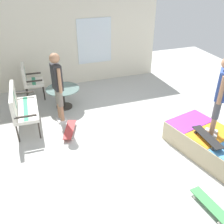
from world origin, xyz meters
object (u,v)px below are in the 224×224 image
person_watching (57,83)px  person_skater (221,93)px  skate_ramp (211,142)px  patio_chair_near_house (29,79)px  skateboard_spare (211,205)px  skateboard_by_bench (70,130)px  patio_table (63,94)px  skateboard_on_ramp (207,137)px  patio_bench (20,105)px

person_watching → person_skater: size_ratio=1.09×
skate_ramp → patio_chair_near_house: bearing=41.5°
patio_chair_near_house → person_skater: 5.15m
skateboard_spare → skateboard_by_bench: bearing=31.0°
patio_chair_near_house → skateboard_by_bench: size_ratio=1.24×
patio_table → skate_ramp: bearing=-138.8°
patio_chair_near_house → patio_table: patio_chair_near_house is taller
skate_ramp → skateboard_by_bench: bearing=58.2°
skateboard_on_ramp → skateboard_by_bench: bearing=52.6°
patio_bench → person_skater: person_skater is taller
skate_ramp → person_skater: 1.18m
person_watching → skate_ramp: bearing=-129.3°
patio_table → person_skater: 4.02m
patio_table → skateboard_spare: size_ratio=1.10×
skate_ramp → skateboard_on_ramp: size_ratio=2.58×
person_watching → patio_chair_near_house: bearing=21.4°
patio_bench → skateboard_by_bench: 1.29m
skateboard_spare → patio_table: bearing=21.5°
person_skater → skateboard_spare: bearing=145.0°
patio_table → skateboard_by_bench: patio_table is taller
patio_table → skateboard_spare: (-4.21, -1.65, -0.32)m
skateboard_by_bench → patio_table: bearing=-4.6°
skateboard_on_ramp → patio_chair_near_house: bearing=37.8°
skateboard_spare → person_skater: bearing=-35.0°
patio_bench → person_skater: 4.37m
person_skater → skateboard_spare: (-1.24, 0.87, -1.33)m
person_skater → skateboard_on_ramp: person_skater is taller
patio_bench → patio_table: (0.68, -1.11, -0.21)m
person_watching → skateboard_on_ramp: 3.53m
patio_bench → patio_chair_near_house: bearing=-11.1°
patio_chair_near_house → skateboard_on_ramp: patio_chair_near_house is taller
skateboard_by_bench → skateboard_spare: bearing=-149.0°
patio_bench → patio_table: size_ratio=1.40×
person_watching → person_skater: 3.57m
skateboard_spare → patio_bench: bearing=38.1°
patio_chair_near_house → person_skater: size_ratio=0.63×
skateboard_by_bench → skateboard_spare: 3.41m
person_skater → patio_chair_near_house: bearing=40.9°
patio_chair_near_house → person_skater: (-3.85, -3.33, 0.80)m
patio_table → person_watching: 0.95m
skate_ramp → skateboard_on_ramp: 0.46m
skate_ramp → patio_bench: (2.27, 3.70, 0.38)m
skate_ramp → person_skater: size_ratio=1.28×
skate_ramp → patio_chair_near_house: 5.14m
skate_ramp → skateboard_by_bench: (1.67, 2.69, -0.15)m
skateboard_by_bench → skateboard_spare: size_ratio=1.00×
patio_table → patio_chair_near_house: bearing=42.3°
skate_ramp → patio_table: bearing=41.2°
patio_bench → person_skater: (-2.28, -3.64, 0.80)m
skateboard_on_ramp → skate_ramp: bearing=-58.6°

